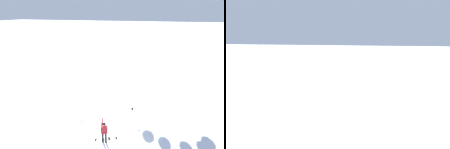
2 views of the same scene
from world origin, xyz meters
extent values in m
plane|color=white|center=(0.00, 0.00, 0.00)|extent=(300.00, 300.00, 0.00)
cylinder|color=black|center=(0.10, -0.37, 0.41)|extent=(0.14, 0.14, 0.81)
cylinder|color=black|center=(0.07, -0.15, 0.41)|extent=(0.14, 0.14, 0.81)
cube|color=maroon|center=(0.08, -0.26, 1.10)|extent=(0.30, 0.43, 0.57)
sphere|color=tan|center=(0.08, -0.26, 1.53)|extent=(0.22, 0.22, 0.22)
sphere|color=black|center=(0.08, -0.26, 1.56)|extent=(0.23, 0.23, 0.23)
cylinder|color=maroon|center=(-0.14, -0.46, 1.49)|extent=(0.53, 0.15, 0.40)
cylinder|color=maroon|center=(0.08, -0.05, 1.10)|extent=(0.09, 0.09, 0.57)
cube|color=beige|center=(-0.22, -0.23, 0.01)|extent=(0.82, 1.57, 0.02)
cylinder|color=beige|center=(0.07, -0.97, 0.01)|extent=(0.26, 0.26, 0.02)
cylinder|color=beige|center=(-0.51, 0.51, 0.01)|extent=(0.26, 0.26, 0.02)
cube|color=black|center=(-0.14, -0.44, 0.06)|extent=(0.24, 0.20, 0.08)
cube|color=black|center=(-0.30, -0.03, 0.06)|extent=(0.24, 0.20, 0.08)
cylinder|color=#262628|center=(-2.61, 1.44, 0.57)|extent=(0.11, 0.41, 1.15)
cylinder|color=#262628|center=(-2.82, 1.16, 0.57)|extent=(0.37, 0.21, 1.15)
cylinder|color=#262628|center=(-2.48, 1.17, 0.57)|extent=(0.38, 0.20, 1.15)
cube|color=black|center=(-2.65, 1.25, 1.17)|extent=(0.10, 0.10, 0.06)
cube|color=black|center=(-2.65, 1.25, 1.25)|extent=(0.12, 0.16, 0.10)
cylinder|color=gray|center=(-0.20, -2.32, 0.61)|extent=(0.24, 0.08, 1.20)
cylinder|color=black|center=(-0.20, -2.32, 1.15)|extent=(0.05, 0.05, 0.14)
cylinder|color=gray|center=(-0.22, -2.04, 0.61)|extent=(0.24, 0.03, 1.20)
cylinder|color=black|center=(-0.22, -2.04, 1.15)|extent=(0.05, 0.05, 0.14)
camera|label=1|loc=(8.16, 2.50, 8.46)|focal=25.42mm
camera|label=2|loc=(-7.22, 9.10, 8.60)|focal=33.73mm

